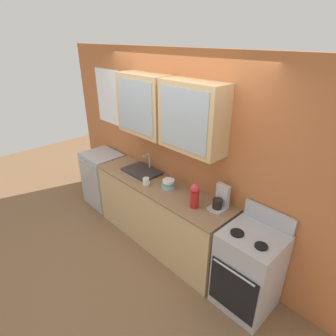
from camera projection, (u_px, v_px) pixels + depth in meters
name	position (u px, v px, depth m)	size (l,w,h in m)	color
ground_plane	(160.00, 240.00, 4.01)	(10.00, 10.00, 0.00)	brown
back_wall_unit	(175.00, 143.00, 3.57)	(4.69, 0.41, 2.58)	#B76638
counter	(159.00, 214.00, 3.81)	(2.17, 0.59, 0.93)	tan
stove_range	(248.00, 270.00, 2.89)	(0.58, 0.61, 1.11)	#ADAFB5
sink_faucet	(142.00, 171.00, 3.93)	(0.54, 0.36, 0.25)	#2D2D30
bowl_stack	(169.00, 184.00, 3.51)	(0.17, 0.17, 0.11)	#8CB7E0
vase	(195.00, 196.00, 3.07)	(0.10, 0.10, 0.29)	#B21E1E
cup_near_sink	(146.00, 181.00, 3.59)	(0.12, 0.09, 0.09)	silver
dishwasher	(104.00, 179.00, 4.74)	(0.63, 0.57, 0.93)	#ADAFB5
coffee_maker	(220.00, 200.00, 3.06)	(0.17, 0.20, 0.29)	#B7B7BC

